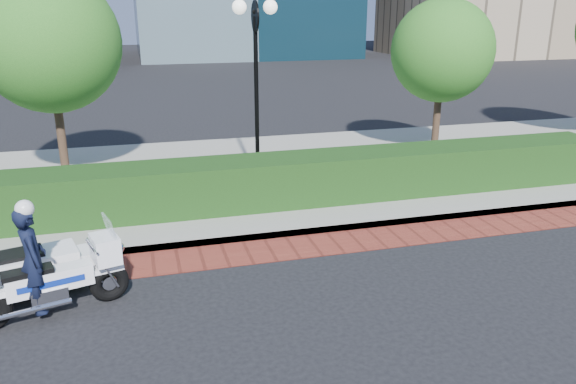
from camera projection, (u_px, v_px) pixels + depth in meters
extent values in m
plane|color=black|center=(268.00, 292.00, 8.72)|extent=(120.00, 120.00, 0.00)
cube|color=maroon|center=(248.00, 253.00, 10.09)|extent=(60.00, 1.00, 0.01)
cube|color=gray|center=(213.00, 178.00, 14.19)|extent=(60.00, 8.00, 0.15)
cube|color=black|center=(228.00, 184.00, 11.81)|extent=(18.00, 1.20, 1.00)
cylinder|color=black|center=(258.00, 176.00, 13.63)|extent=(0.30, 0.30, 0.30)
cylinder|color=black|center=(257.00, 100.00, 13.05)|extent=(0.10, 0.10, 3.70)
cylinder|color=black|center=(255.00, 16.00, 12.46)|extent=(0.04, 0.70, 0.70)
sphere|color=white|center=(239.00, 7.00, 12.31)|extent=(0.32, 0.32, 0.32)
sphere|color=white|center=(270.00, 7.00, 12.49)|extent=(0.32, 0.32, 0.32)
cylinder|color=#332319|center=(62.00, 137.00, 13.40)|extent=(0.20, 0.20, 2.17)
sphere|color=#1A5A16|center=(49.00, 42.00, 12.70)|extent=(3.20, 3.20, 3.20)
cylinder|color=#332319|center=(436.00, 121.00, 15.95)|extent=(0.20, 0.20, 1.92)
sphere|color=#1A5A16|center=(442.00, 51.00, 15.33)|extent=(2.80, 2.80, 2.80)
torus|color=black|center=(109.00, 283.00, 8.39)|extent=(0.62, 0.33, 0.59)
cube|color=white|center=(50.00, 280.00, 7.91)|extent=(1.20, 0.59, 0.30)
cube|color=silver|center=(48.00, 294.00, 7.96)|extent=(0.57, 0.48, 0.25)
cube|color=white|center=(105.00, 249.00, 8.21)|extent=(0.48, 0.57, 0.40)
cube|color=silver|center=(109.00, 228.00, 8.16)|extent=(0.23, 0.46, 0.36)
cube|color=black|center=(27.00, 273.00, 7.73)|extent=(0.72, 0.44, 0.09)
cube|color=white|center=(30.00, 269.00, 8.48)|extent=(1.50, 0.97, 0.49)
cube|color=black|center=(21.00, 254.00, 8.35)|extent=(0.72, 0.60, 0.07)
torus|color=black|center=(22.00, 273.00, 8.85)|extent=(0.47, 0.26, 0.45)
imported|color=black|center=(33.00, 260.00, 7.72)|extent=(0.51, 0.64, 1.54)
sphere|color=white|center=(24.00, 209.00, 7.48)|extent=(0.25, 0.25, 0.25)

